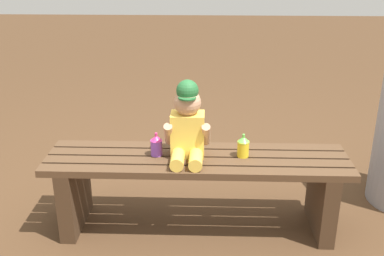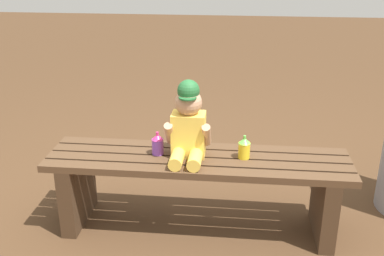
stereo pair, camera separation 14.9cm
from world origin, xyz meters
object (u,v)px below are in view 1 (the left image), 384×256
Objects in this scene: child_figure at (187,125)px; sippy_cup_right at (243,146)px; sippy_cup_left at (156,145)px; park_bench at (197,180)px.

child_figure is 3.26× the size of sippy_cup_right.
sippy_cup_right is at bearing 0.00° from sippy_cup_left.
child_figure is 0.31m from sippy_cup_right.
sippy_cup_right reaches higher than park_bench.
sippy_cup_right is (0.45, 0.00, 0.00)m from sippy_cup_left.
child_figure is at bearing -4.00° from sippy_cup_left.
park_bench is at bearing -3.78° from sippy_cup_left.
park_bench is 12.61× the size of sippy_cup_left.
park_bench is 0.32m from child_figure.
sippy_cup_left is at bearing 176.22° from park_bench.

